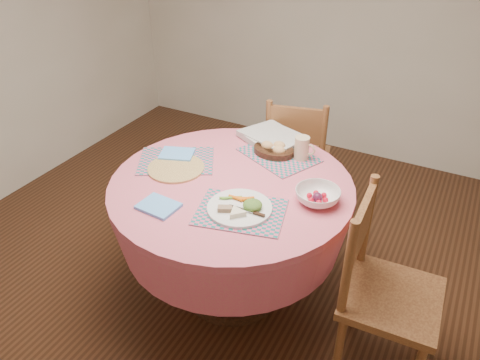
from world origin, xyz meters
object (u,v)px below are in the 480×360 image
(wicker_trivet, at_px, (176,168))
(dining_table, at_px, (232,214))
(chair_right, at_px, (382,287))
(latte_mug, at_px, (302,148))
(bread_bowl, at_px, (274,149))
(dinner_plate, at_px, (240,207))
(fruit_bowl, at_px, (318,196))
(chair_back, at_px, (296,156))

(wicker_trivet, bearing_deg, dining_table, 3.68)
(chair_right, xyz_separation_m, latte_mug, (-0.60, 0.49, 0.33))
(wicker_trivet, height_order, bread_bowl, bread_bowl)
(wicker_trivet, bearing_deg, bread_bowl, 44.54)
(dinner_plate, xyz_separation_m, latte_mug, (0.07, 0.58, 0.05))
(wicker_trivet, height_order, latte_mug, latte_mug)
(fruit_bowl, bearing_deg, chair_back, 117.08)
(latte_mug, bearing_deg, dinner_plate, -97.04)
(chair_right, height_order, latte_mug, chair_right)
(wicker_trivet, bearing_deg, latte_mug, 36.72)
(chair_right, bearing_deg, fruit_bowl, 67.38)
(chair_right, xyz_separation_m, fruit_bowl, (-0.38, 0.14, 0.29))
(chair_back, distance_m, fruit_bowl, 0.98)
(dining_table, bearing_deg, dinner_plate, -51.59)
(dining_table, height_order, chair_back, chair_back)
(chair_back, bearing_deg, bread_bowl, 81.98)
(wicker_trivet, relative_size, latte_mug, 2.36)
(wicker_trivet, distance_m, latte_mug, 0.69)
(chair_back, distance_m, wicker_trivet, 0.99)
(chair_right, bearing_deg, dinner_plate, 95.71)
(chair_right, relative_size, fruit_bowl, 3.94)
(chair_right, relative_size, bread_bowl, 4.11)
(dining_table, relative_size, chair_right, 1.31)
(bread_bowl, bearing_deg, latte_mug, 8.16)
(chair_back, xyz_separation_m, wicker_trivet, (-0.34, -0.89, 0.28))
(dinner_plate, relative_size, fruit_bowl, 1.26)
(wicker_trivet, relative_size, bread_bowl, 1.30)
(wicker_trivet, bearing_deg, dinner_plate, -19.99)
(dinner_plate, bearing_deg, wicker_trivet, 160.01)
(chair_back, distance_m, bread_bowl, 0.59)
(latte_mug, bearing_deg, dining_table, -120.18)
(chair_back, xyz_separation_m, dinner_plate, (0.13, -1.06, 0.30))
(dining_table, height_order, bread_bowl, bread_bowl)
(dinner_plate, bearing_deg, latte_mug, 82.96)
(chair_right, bearing_deg, wicker_trivet, 83.72)
(chair_right, xyz_separation_m, dinner_plate, (-0.67, -0.10, 0.28))
(chair_right, bearing_deg, dining_table, 80.78)
(bread_bowl, relative_size, fruit_bowl, 0.96)
(bread_bowl, bearing_deg, chair_back, 95.76)
(dining_table, relative_size, wicker_trivet, 4.13)
(fruit_bowl, bearing_deg, chair_right, -20.23)
(chair_right, height_order, dinner_plate, chair_right)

